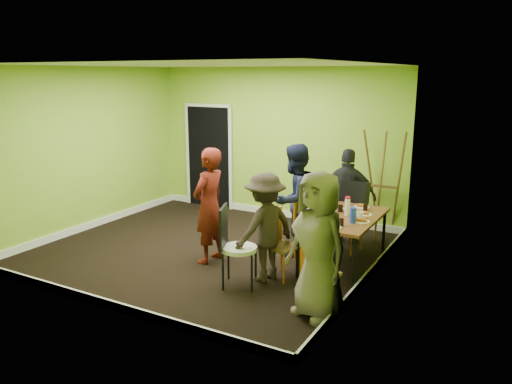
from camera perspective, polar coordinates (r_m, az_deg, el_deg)
ground at (r=7.85m, az=-5.28°, el=-6.60°), size 5.00×5.00×0.00m
room_walls at (r=7.62m, az=-5.40°, el=0.53°), size 5.04×4.54×2.82m
dining_table at (r=7.05m, az=10.03°, el=-3.14°), size 0.90×1.50×0.75m
chair_left_far at (r=7.41m, az=5.57°, el=-3.68°), size 0.40×0.40×0.91m
chair_left_near at (r=6.71m, az=2.56°, el=-5.41°), size 0.46×0.46×0.92m
chair_back_end at (r=7.86m, az=11.00°, el=-1.07°), size 0.49×0.56×1.06m
chair_front_end at (r=5.91m, az=6.96°, el=-8.55°), size 0.46×0.46×0.85m
chair_bentwood at (r=6.40m, az=-2.56°, el=-5.77°), size 0.53×0.52×1.05m
easel at (r=8.55m, az=14.35°, el=0.88°), size 0.72×0.67×1.79m
plate_near_left at (r=7.47m, az=9.72°, el=-1.71°), size 0.26×0.26×0.01m
plate_near_right at (r=6.80m, az=6.36°, el=-3.10°), size 0.25×0.25×0.01m
plate_far_back at (r=7.53m, az=12.02°, el=-1.69°), size 0.23×0.23×0.01m
plate_far_front at (r=6.49m, az=8.73°, el=-4.00°), size 0.23×0.23×0.01m
plate_wall_back at (r=7.15m, az=12.18°, el=-2.51°), size 0.24×0.24×0.01m
plate_wall_front at (r=6.80m, az=11.94°, el=-3.32°), size 0.23×0.23×0.01m
thermos at (r=7.04m, az=10.40°, el=-1.71°), size 0.07×0.07×0.24m
blue_bottle at (r=6.72m, az=11.04°, el=-2.62°), size 0.08×0.08×0.21m
orange_bottle at (r=7.15m, az=10.26°, el=-2.12°), size 0.03×0.03×0.08m
glass_mid at (r=7.23m, az=9.63°, el=-1.85°), size 0.07×0.07×0.10m
glass_back at (r=7.34m, az=12.39°, el=-1.76°), size 0.07×0.07×0.10m
glass_front at (r=6.57m, az=9.75°, el=-3.42°), size 0.06×0.06×0.10m
cup_a at (r=6.95m, az=7.81°, el=-2.36°), size 0.14×0.14×0.11m
cup_b at (r=6.94m, az=11.78°, el=-2.59°), size 0.11×0.11×0.10m
person_standing at (r=7.16m, az=-5.38°, el=-1.57°), size 0.43×0.63×1.67m
person_left_far at (r=7.45m, az=4.41°, el=-0.92°), size 0.82×0.95×1.68m
person_left_near at (r=6.52m, az=1.03°, el=-4.04°), size 0.84×1.07×1.45m
person_back_end at (r=8.07m, az=10.44°, el=-0.52°), size 0.95×0.52×1.53m
person_front_end at (r=5.56m, az=7.11°, el=-6.06°), size 0.96×0.81×1.67m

